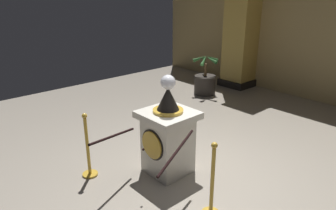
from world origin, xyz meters
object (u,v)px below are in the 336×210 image
at_px(stanchion_far, 212,191).
at_px(stanchion_near, 88,154).
at_px(pedestal_clock, 168,136).
at_px(potted_palm_left, 205,82).

bearing_deg(stanchion_far, stanchion_near, -159.39).
height_order(pedestal_clock, stanchion_near, pedestal_clock).
distance_m(stanchion_near, potted_palm_left, 4.70).
bearing_deg(potted_palm_left, stanchion_far, -47.38).
xyz_separation_m(stanchion_near, stanchion_far, (1.88, 0.71, -0.00)).
height_order(stanchion_near, potted_palm_left, potted_palm_left).
distance_m(pedestal_clock, stanchion_far, 1.21).
bearing_deg(stanchion_near, potted_palm_left, 109.30).
xyz_separation_m(pedestal_clock, potted_palm_left, (-2.28, 3.44, -0.30)).
height_order(pedestal_clock, potted_palm_left, pedestal_clock).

